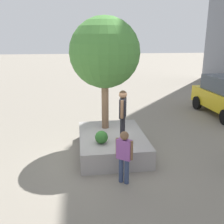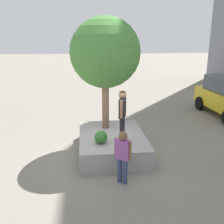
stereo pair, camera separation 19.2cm
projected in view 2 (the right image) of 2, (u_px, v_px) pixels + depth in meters
ground_plane at (108, 156)px, 9.61m from camera, size 120.00×120.00×0.00m
planter_ledge at (112, 143)px, 9.91m from camera, size 3.38×2.48×0.71m
plaza_tree at (105, 53)px, 9.72m from camera, size 2.70×2.70×4.37m
boxwood_shrub at (101, 137)px, 8.96m from camera, size 0.45×0.45×0.45m
skateboard at (122, 140)px, 9.14m from camera, size 0.81×0.53×0.07m
skateboarder at (122, 112)px, 8.84m from camera, size 0.59×0.33×1.78m
passerby_with_bag at (123, 154)px, 7.62m from camera, size 0.42×0.47×1.67m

